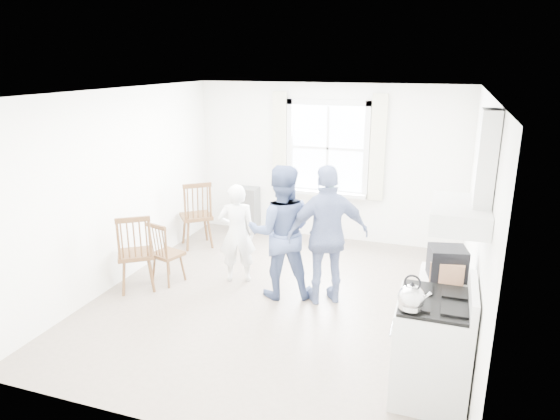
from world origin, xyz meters
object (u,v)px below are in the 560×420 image
object	(u,v)px
gas_stove	(432,347)
low_cabinet	(442,315)
windsor_chair_b	(161,247)
person_left	(237,233)
person_right	(328,235)
person_mid	(281,232)
windsor_chair_c	(135,245)
stereo_stack	(447,263)
windsor_chair_a	(197,208)

from	to	relation	value
gas_stove	low_cabinet	xyz separation A→B (m)	(0.07, 0.70, -0.03)
windsor_chair_b	person_left	distance (m)	1.03
low_cabinet	person_right	bearing A→B (deg)	150.10
person_mid	person_right	size ratio (longest dim) A/B	0.98
low_cabinet	person_right	xyz separation A→B (m)	(-1.40, 0.81, 0.43)
windsor_chair_b	person_mid	bearing A→B (deg)	7.15
windsor_chair_c	person_right	bearing A→B (deg)	12.80
person_right	windsor_chair_b	bearing A→B (deg)	-22.64
low_cabinet	windsor_chair_c	world-z (taller)	windsor_chair_c
windsor_chair_b	person_right	bearing A→B (deg)	5.77
person_right	gas_stove	bearing A→B (deg)	103.07
gas_stove	person_left	bearing A→B (deg)	147.02
low_cabinet	person_left	bearing A→B (deg)	159.50
windsor_chair_c	person_right	world-z (taller)	person_right
person_left	person_mid	world-z (taller)	person_mid
stereo_stack	person_left	distance (m)	2.93
windsor_chair_c	person_right	distance (m)	2.48
stereo_stack	person_mid	world-z (taller)	person_mid
gas_stove	person_mid	world-z (taller)	person_mid
windsor_chair_a	person_mid	world-z (taller)	person_mid
gas_stove	windsor_chair_b	distance (m)	3.78
windsor_chair_a	windsor_chair_b	bearing A→B (deg)	-82.70
person_mid	windsor_chair_c	bearing A→B (deg)	-4.24
person_left	windsor_chair_a	bearing A→B (deg)	-61.68
windsor_chair_c	person_right	xyz separation A→B (m)	(2.41, 0.55, 0.23)
low_cabinet	person_right	distance (m)	1.67
person_left	windsor_chair_b	bearing A→B (deg)	3.78
stereo_stack	person_left	xyz separation A→B (m)	(-2.70, 1.08, -0.36)
low_cabinet	windsor_chair_a	distance (m)	4.28
low_cabinet	stereo_stack	bearing A→B (deg)	-96.51
stereo_stack	windsor_chair_a	xyz separation A→B (m)	(-3.80, 2.01, -0.37)
windsor_chair_b	stereo_stack	bearing A→B (deg)	-10.08
windsor_chair_c	person_mid	xyz separation A→B (m)	(1.81, 0.53, 0.21)
stereo_stack	windsor_chair_a	bearing A→B (deg)	152.13
gas_stove	windsor_chair_b	size ratio (longest dim) A/B	1.27
windsor_chair_b	person_right	xyz separation A→B (m)	(2.23, 0.23, 0.34)
windsor_chair_b	windsor_chair_c	bearing A→B (deg)	-119.77
windsor_chair_a	windsor_chair_c	size ratio (longest dim) A/B	1.04
stereo_stack	person_left	bearing A→B (deg)	158.29
gas_stove	person_right	xyz separation A→B (m)	(-1.33, 1.51, 0.40)
person_mid	person_right	bearing A→B (deg)	161.57
stereo_stack	person_left	size ratio (longest dim) A/B	0.29
low_cabinet	windsor_chair_c	size ratio (longest dim) A/B	0.84
person_left	person_mid	distance (m)	0.76
person_mid	gas_stove	bearing A→B (deg)	121.99
gas_stove	windsor_chair_c	world-z (taller)	gas_stove
windsor_chair_b	windsor_chair_c	size ratio (longest dim) A/B	0.82
gas_stove	person_right	distance (m)	2.05
windsor_chair_c	gas_stove	bearing A→B (deg)	-14.35
low_cabinet	person_mid	xyz separation A→B (m)	(-2.00, 0.79, 0.41)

